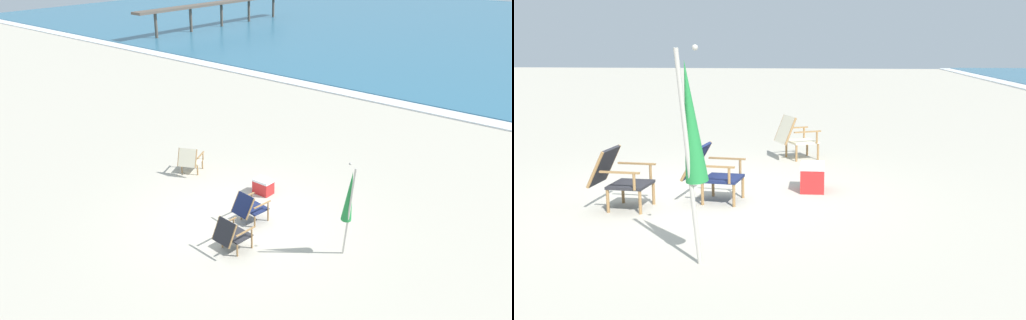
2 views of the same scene
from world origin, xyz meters
The scene contains 8 objects.
ground_plane centered at (0.00, 0.00, 0.00)m, with size 80.00×80.00×0.00m, color #B7AF9E.
surf_band centered at (0.00, 10.92, 0.03)m, with size 80.00×1.10×0.06m, color white.
beach_chair_front_left centered at (-2.87, 0.95, 0.43)m, with size 0.83×0.89×0.81m.
beach_chair_far_center centered at (0.18, -0.03, 0.42)m, with size 0.66×0.83×0.78m.
beach_chair_front_right centered at (0.64, -1.16, 0.43)m, with size 0.64×0.78×0.79m.
umbrella_furled_green centered at (2.58, 0.25, 1.39)m, with size 0.41×0.38×2.12m.
cooler_box centered at (-0.51, 1.33, 0.20)m, with size 0.49×0.35×0.40m.
pier_distant centered at (-19.66, 20.05, 1.68)m, with size 0.90×15.66×1.89m.
Camera 1 is at (6.78, -7.73, 6.13)m, focal length 35.00 mm.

